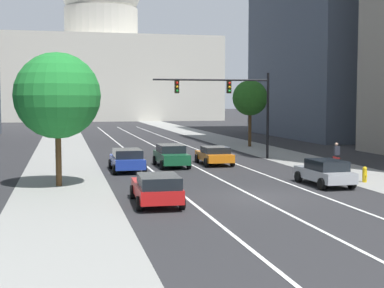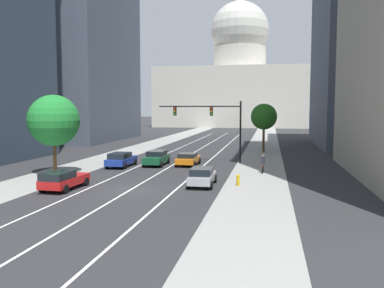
% 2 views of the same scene
% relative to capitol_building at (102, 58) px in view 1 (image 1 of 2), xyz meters
% --- Properties ---
extents(ground_plane, '(400.00, 400.00, 0.00)m').
position_rel_capitol_building_xyz_m(ground_plane, '(0.00, -66.05, -14.29)').
color(ground_plane, '#2B2B2D').
extents(sidewalk_left, '(4.97, 130.00, 0.01)m').
position_rel_capitol_building_xyz_m(sidewalk_left, '(-9.06, -71.05, -14.29)').
color(sidewalk_left, gray).
rests_on(sidewalk_left, ground).
extents(sidewalk_right, '(4.97, 130.00, 0.01)m').
position_rel_capitol_building_xyz_m(sidewalk_right, '(9.06, -71.05, -14.29)').
color(sidewalk_right, gray).
rests_on(sidewalk_right, ground).
extents(lane_stripe_left, '(0.16, 90.00, 0.01)m').
position_rel_capitol_building_xyz_m(lane_stripe_left, '(-3.29, -81.05, -14.28)').
color(lane_stripe_left, white).
rests_on(lane_stripe_left, ground).
extents(lane_stripe_center, '(0.16, 90.00, 0.01)m').
position_rel_capitol_building_xyz_m(lane_stripe_center, '(0.00, -81.05, -14.28)').
color(lane_stripe_center, white).
rests_on(lane_stripe_center, ground).
extents(lane_stripe_right, '(0.16, 90.00, 0.01)m').
position_rel_capitol_building_xyz_m(lane_stripe_right, '(3.29, -81.05, -14.28)').
color(lane_stripe_right, white).
rests_on(lane_stripe_right, ground).
extents(capitol_building, '(51.96, 25.26, 41.31)m').
position_rel_capitol_building_xyz_m(capitol_building, '(0.00, 0.00, 0.00)').
color(capitol_building, beige).
rests_on(capitol_building, ground).
extents(car_red, '(2.19, 4.57, 1.44)m').
position_rel_capitol_building_xyz_m(car_red, '(-4.94, -106.91, -13.53)').
color(car_red, red).
rests_on(car_red, ground).
extents(car_blue, '(2.12, 4.63, 1.48)m').
position_rel_capitol_building_xyz_m(car_blue, '(-4.93, -94.94, -13.51)').
color(car_blue, '#1E389E').
rests_on(car_blue, ground).
extents(car_green, '(2.07, 4.44, 1.54)m').
position_rel_capitol_building_xyz_m(car_green, '(-1.64, -93.15, -13.48)').
color(car_green, '#14512D').
rests_on(car_green, ground).
extents(car_silver, '(2.03, 4.20, 1.44)m').
position_rel_capitol_building_xyz_m(car_silver, '(4.93, -103.48, -13.53)').
color(car_silver, '#B2B5BA').
rests_on(car_silver, ground).
extents(car_orange, '(2.14, 4.24, 1.33)m').
position_rel_capitol_building_xyz_m(car_orange, '(1.64, -92.65, -13.58)').
color(car_orange, orange).
rests_on(car_orange, ground).
extents(traffic_signal_mast, '(9.30, 0.39, 6.80)m').
position_rel_capitol_building_xyz_m(traffic_signal_mast, '(3.91, -89.53, -9.40)').
color(traffic_signal_mast, black).
rests_on(traffic_signal_mast, ground).
extents(fire_hydrant, '(0.26, 0.35, 0.91)m').
position_rel_capitol_building_xyz_m(fire_hydrant, '(7.69, -102.90, -13.83)').
color(fire_hydrant, yellow).
rests_on(fire_hydrant, ground).
extents(cyclist, '(0.37, 1.70, 1.72)m').
position_rel_capitol_building_xyz_m(cyclist, '(9.48, -96.10, -13.44)').
color(cyclist, black).
rests_on(cyclist, ground).
extents(street_tree_near_right, '(3.52, 3.52, 6.62)m').
position_rel_capitol_building_xyz_m(street_tree_near_right, '(9.23, -78.37, -9.45)').
color(street_tree_near_right, '#51381E').
rests_on(street_tree_near_right, ground).
extents(street_tree_near_left, '(4.65, 4.65, 7.25)m').
position_rel_capitol_building_xyz_m(street_tree_near_left, '(-9.25, -100.36, -9.38)').
color(street_tree_near_left, '#51381E').
rests_on(street_tree_near_left, ground).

